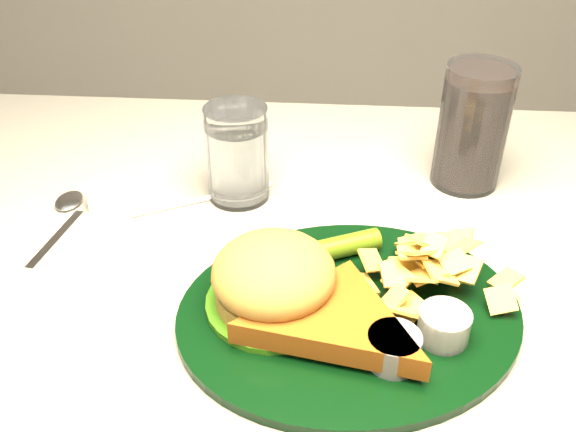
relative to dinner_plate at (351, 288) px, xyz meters
name	(u,v)px	position (x,y,z in m)	size (l,w,h in m)	color
dinner_plate	(351,288)	(0.00, 0.00, 0.00)	(0.34, 0.28, 0.08)	black
water_glass	(237,154)	(-0.14, 0.21, 0.02)	(0.08, 0.08, 0.12)	white
cola_glass	(473,127)	(0.15, 0.26, 0.04)	(0.09, 0.09, 0.16)	black
fork_napkin	(435,313)	(0.08, 0.01, -0.03)	(0.12, 0.16, 0.01)	white
spoon	(56,237)	(-0.33, 0.10, -0.03)	(0.04, 0.15, 0.01)	silver
ramekin	(103,198)	(-0.30, 0.17, -0.02)	(0.04, 0.04, 0.03)	white
wrapped_straw	(205,199)	(-0.18, 0.19, -0.03)	(0.18, 0.06, 0.01)	white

